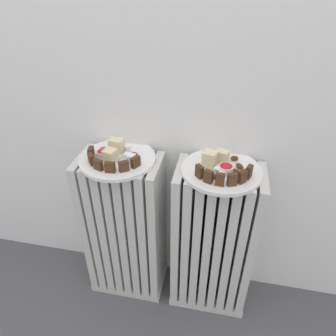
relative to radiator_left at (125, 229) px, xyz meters
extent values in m
cube|color=silver|center=(0.00, 0.00, -0.30)|extent=(0.30, 0.18, 0.03)
cube|color=silver|center=(-0.13, 0.00, 0.02)|extent=(0.03, 0.18, 0.61)
cube|color=silver|center=(-0.09, 0.00, 0.02)|extent=(0.03, 0.18, 0.61)
cube|color=silver|center=(-0.06, 0.00, 0.02)|extent=(0.03, 0.18, 0.61)
cube|color=silver|center=(-0.02, 0.00, 0.02)|extent=(0.03, 0.18, 0.61)
cube|color=silver|center=(0.02, 0.00, 0.02)|extent=(0.03, 0.18, 0.61)
cube|color=silver|center=(0.06, 0.00, 0.02)|extent=(0.03, 0.18, 0.61)
cube|color=silver|center=(0.09, 0.00, 0.02)|extent=(0.03, 0.18, 0.61)
cube|color=silver|center=(0.13, 0.00, 0.02)|extent=(0.03, 0.18, 0.61)
cube|color=silver|center=(0.34, 0.00, -0.30)|extent=(0.30, 0.18, 0.03)
cube|color=silver|center=(0.21, 0.00, 0.02)|extent=(0.03, 0.18, 0.61)
cube|color=silver|center=(0.25, 0.00, 0.02)|extent=(0.03, 0.18, 0.61)
cube|color=silver|center=(0.29, 0.00, 0.02)|extent=(0.03, 0.18, 0.61)
cube|color=silver|center=(0.32, 0.00, 0.02)|extent=(0.03, 0.18, 0.61)
cube|color=silver|center=(0.36, 0.00, 0.02)|extent=(0.03, 0.18, 0.61)
cube|color=silver|center=(0.40, 0.00, 0.02)|extent=(0.03, 0.18, 0.61)
cube|color=silver|center=(0.44, 0.00, 0.02)|extent=(0.03, 0.18, 0.61)
cube|color=silver|center=(0.47, 0.00, 0.02)|extent=(0.03, 0.18, 0.61)
cylinder|color=white|center=(0.00, 0.00, 0.33)|extent=(0.25, 0.25, 0.01)
cylinder|color=white|center=(0.34, 0.00, 0.33)|extent=(0.25, 0.25, 0.01)
cube|color=#472B19|center=(-0.08, -0.01, 0.35)|extent=(0.02, 0.03, 0.03)
cube|color=#472B19|center=(-0.07, -0.05, 0.35)|extent=(0.03, 0.03, 0.03)
cube|color=#472B19|center=(-0.03, -0.08, 0.35)|extent=(0.03, 0.03, 0.03)
cube|color=#472B19|center=(0.01, -0.09, 0.35)|extent=(0.03, 0.02, 0.03)
cube|color=#472B19|center=(0.05, -0.07, 0.35)|extent=(0.03, 0.03, 0.03)
cube|color=#472B19|center=(0.08, -0.04, 0.35)|extent=(0.03, 0.03, 0.03)
cube|color=beige|center=(-0.01, -0.02, 0.36)|extent=(0.05, 0.05, 0.04)
cube|color=beige|center=(-0.01, 0.04, 0.36)|extent=(0.05, 0.04, 0.05)
cube|color=white|center=(0.04, 0.00, 0.35)|extent=(0.02, 0.02, 0.02)
cube|color=white|center=(0.06, -0.02, 0.35)|extent=(0.03, 0.03, 0.03)
cube|color=white|center=(0.02, 0.05, 0.34)|extent=(0.03, 0.03, 0.02)
ellipsoid|color=#4C2814|center=(-0.06, 0.02, 0.34)|extent=(0.03, 0.03, 0.02)
ellipsoid|color=#4C2814|center=(0.06, 0.01, 0.34)|extent=(0.03, 0.03, 0.02)
cylinder|color=white|center=(-0.05, -0.01, 0.34)|extent=(0.04, 0.04, 0.02)
cylinder|color=red|center=(-0.05, -0.01, 0.35)|extent=(0.04, 0.04, 0.01)
cube|color=#472B19|center=(0.28, -0.06, 0.36)|extent=(0.03, 0.03, 0.04)
cube|color=#472B19|center=(0.31, -0.08, 0.36)|extent=(0.03, 0.02, 0.04)
cube|color=#472B19|center=(0.34, -0.09, 0.36)|extent=(0.03, 0.01, 0.04)
cube|color=#472B19|center=(0.38, -0.08, 0.36)|extent=(0.03, 0.02, 0.04)
cube|color=#472B19|center=(0.40, -0.06, 0.36)|extent=(0.03, 0.03, 0.04)
cube|color=#472B19|center=(0.42, -0.03, 0.36)|extent=(0.02, 0.03, 0.04)
cube|color=beige|center=(0.30, 0.01, 0.36)|extent=(0.05, 0.05, 0.05)
cube|color=beige|center=(0.34, 0.04, 0.36)|extent=(0.05, 0.04, 0.04)
cube|color=white|center=(0.35, -0.05, 0.34)|extent=(0.02, 0.02, 0.02)
cube|color=white|center=(0.33, -0.03, 0.35)|extent=(0.03, 0.03, 0.02)
ellipsoid|color=#4C2814|center=(0.32, -0.06, 0.34)|extent=(0.03, 0.03, 0.02)
ellipsoid|color=#4C2814|center=(0.39, -0.02, 0.34)|extent=(0.03, 0.03, 0.02)
ellipsoid|color=#4C2814|center=(0.40, 0.01, 0.34)|extent=(0.03, 0.03, 0.02)
ellipsoid|color=#4C2814|center=(0.38, 0.06, 0.34)|extent=(0.03, 0.02, 0.02)
cylinder|color=white|center=(0.36, -0.02, 0.35)|extent=(0.05, 0.05, 0.02)
cylinder|color=red|center=(0.36, -0.02, 0.35)|extent=(0.04, 0.04, 0.01)
cube|color=#B7B7BC|center=(0.01, -0.02, 0.34)|extent=(0.03, 0.07, 0.00)
cube|color=#B7B7BC|center=(0.03, 0.04, 0.34)|extent=(0.03, 0.03, 0.00)
camera|label=1|loc=(0.33, -0.81, 0.88)|focal=32.69mm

